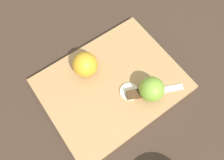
{
  "coord_description": "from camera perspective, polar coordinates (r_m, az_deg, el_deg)",
  "views": [
    {
      "loc": [
        -0.1,
        -0.22,
        0.57
      ],
      "look_at": [
        0.0,
        0.0,
        0.04
      ],
      "focal_mm": 35.0,
      "sensor_mm": 36.0,
      "label": 1
    }
  ],
  "objects": [
    {
      "name": "ground_plane",
      "position": [
        0.62,
        0.0,
        -1.45
      ],
      "size": [
        4.0,
        4.0,
        0.0
      ],
      "primitive_type": "plane",
      "color": "#38281E"
    },
    {
      "name": "knife",
      "position": [
        0.59,
        7.76,
        -3.43
      ],
      "size": [
        0.16,
        0.05,
        0.02
      ],
      "rotation": [
        0.0,
        0.0,
        -0.23
      ],
      "color": "silver",
      "rests_on": "cutting_board"
    },
    {
      "name": "apple_half_right",
      "position": [
        0.57,
        10.3,
        -2.32
      ],
      "size": [
        0.07,
        0.07,
        0.07
      ],
      "rotation": [
        0.0,
        0.0,
        1.16
      ],
      "color": "olive",
      "rests_on": "cutting_board"
    },
    {
      "name": "apple_half_left",
      "position": [
        0.59,
        -7.04,
        4.01
      ],
      "size": [
        0.07,
        0.07,
        0.07
      ],
      "rotation": [
        0.0,
        0.0,
        2.87
      ],
      "color": "gold",
      "rests_on": "cutting_board"
    },
    {
      "name": "cutting_board",
      "position": [
        0.61,
        0.0,
        -1.12
      ],
      "size": [
        0.43,
        0.36,
        0.02
      ],
      "color": "#A37A4C",
      "rests_on": "ground_plane"
    },
    {
      "name": "apple_slice",
      "position": [
        0.59,
        4.52,
        -3.07
      ],
      "size": [
        0.05,
        0.05,
        0.0
      ],
      "color": "beige",
      "rests_on": "cutting_board"
    }
  ]
}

